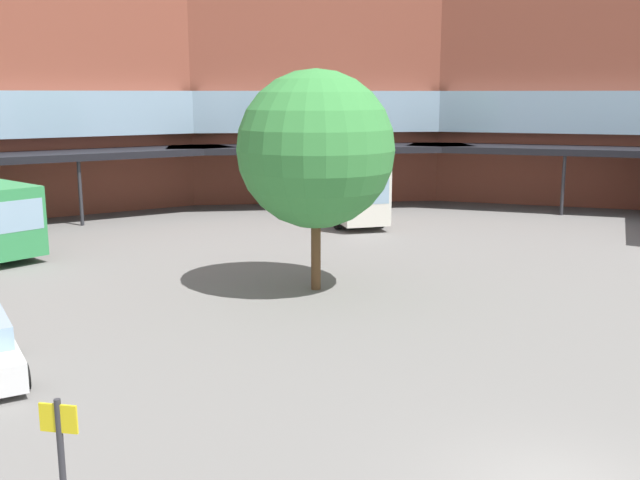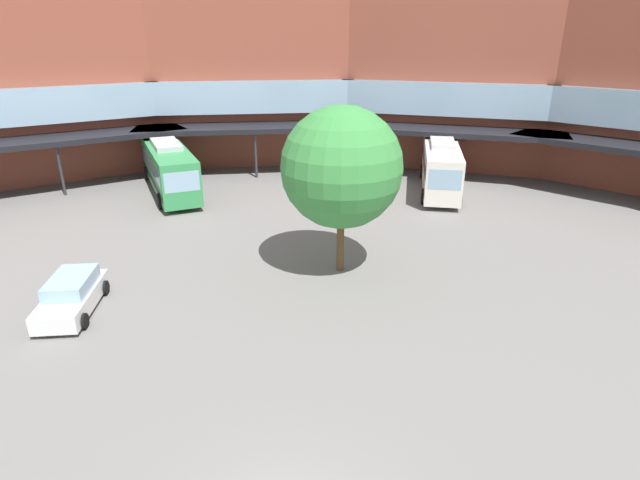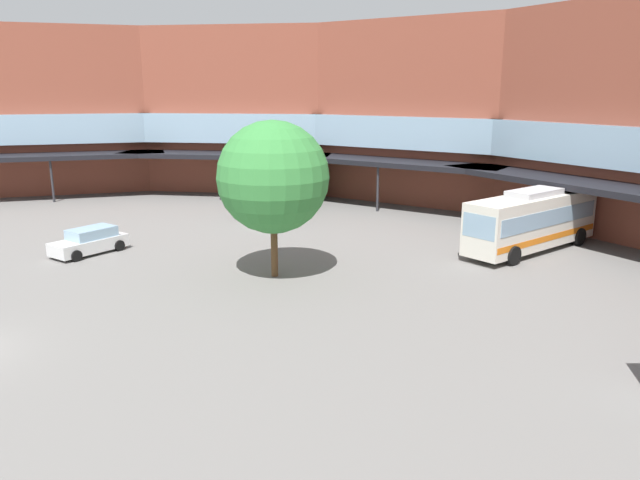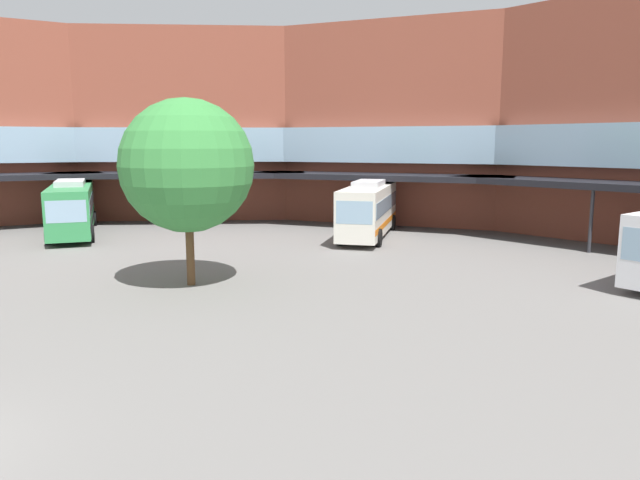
{
  "view_description": "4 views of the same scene",
  "coord_description": "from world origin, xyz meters",
  "views": [
    {
      "loc": [
        -5.88,
        -11.45,
        7.24
      ],
      "look_at": [
        -2.87,
        12.39,
        2.37
      ],
      "focal_mm": 40.76,
      "sensor_mm": 36.0,
      "label": 1
    },
    {
      "loc": [
        3.38,
        -7.62,
        11.04
      ],
      "look_at": [
        -2.88,
        11.97,
        2.67
      ],
      "focal_mm": 28.57,
      "sensor_mm": 36.0,
      "label": 2
    },
    {
      "loc": [
        24.78,
        1.06,
        9.61
      ],
      "look_at": [
        -0.05,
        15.97,
        2.38
      ],
      "focal_mm": 34.13,
      "sensor_mm": 36.0,
      "label": 3
    },
    {
      "loc": [
        11.92,
        -6.65,
        6.22
      ],
      "look_at": [
        2.96,
        15.93,
        2.18
      ],
      "focal_mm": 32.97,
      "sensor_mm": 36.0,
      "label": 4
    }
  ],
  "objects": [
    {
      "name": "station_building",
      "position": [
        -0.0,
        25.67,
        7.31
      ],
      "size": [
        87.1,
        43.88,
        15.16
      ],
      "color": "brown",
      "rests_on": "ground"
    },
    {
      "name": "bus_3",
      "position": [
        -18.57,
        24.18,
        1.88
      ],
      "size": [
        9.74,
        10.56,
        3.72
      ],
      "rotation": [
        0.0,
        0.0,
        5.44
      ],
      "color": "#338C4C",
      "rests_on": "ground"
    },
    {
      "name": "parked_car",
      "position": [
        -12.47,
        7.36,
        0.74
      ],
      "size": [
        3.39,
        4.75,
        1.53
      ],
      "rotation": [
        0.0,
        0.0,
        5.12
      ],
      "color": "silver",
      "rests_on": "ground"
    },
    {
      "name": "plaza_tree",
      "position": [
        -2.72,
        14.78,
        5.23
      ],
      "size": [
        5.75,
        5.75,
        8.12
      ],
      "color": "brown",
      "rests_on": "ground"
    },
    {
      "name": "bus_2",
      "position": [
        0.64,
        30.48,
        1.9
      ],
      "size": [
        3.85,
        10.72,
        3.76
      ],
      "rotation": [
        0.0,
        0.0,
        4.85
      ],
      "color": "silver",
      "rests_on": "ground"
    }
  ]
}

